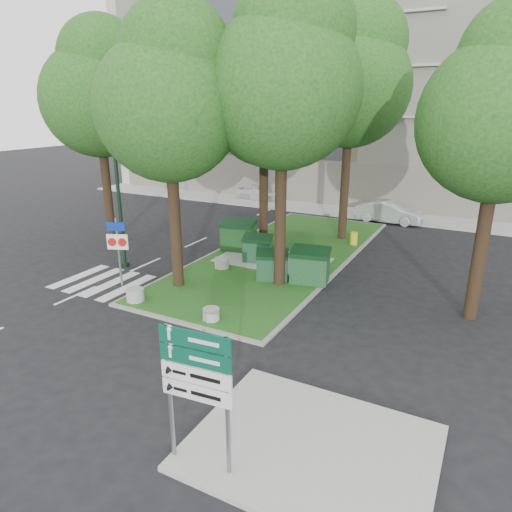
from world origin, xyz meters
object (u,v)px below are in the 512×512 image
Objects in this scene: street_lamp at (117,179)px; directional_sign at (197,378)px; dumpster_a at (239,235)px; bollard_left at (135,295)px; dumpster_b at (258,248)px; tree_street_right at (508,104)px; tree_street_left at (99,89)px; bollard_mid at (222,263)px; traffic_sign_pole at (118,243)px; car_white at (260,192)px; tree_median_near_right at (286,73)px; dumpster_c at (272,265)px; dumpster_d at (310,266)px; tree_median_mid at (266,104)px; tree_median_far at (354,75)px; tree_median_near_left at (171,94)px; car_silver at (389,212)px; bollard_right at (211,314)px; litter_bin at (354,238)px.

directional_sign is at bearing -40.41° from street_lamp.
bollard_left is at bearing -103.36° from dumpster_a.
tree_street_right is at bearing -25.71° from dumpster_b.
tree_street_left is 10.45m from bollard_mid.
car_white is (-2.90, 17.84, -1.18)m from traffic_sign_pole.
tree_median_near_right reaches higher than dumpster_c.
dumpster_d is 4.06m from bollard_mid.
car_white is (-5.64, 10.36, -6.36)m from tree_median_mid.
dumpster_c is at bearing -3.34° from bollard_mid.
directional_sign reaches higher than bollard_mid.
dumpster_a is 14.22m from directional_sign.
car_white is (-9.55, 14.17, -0.19)m from dumpster_d.
bollard_left is 19.48m from car_white.
tree_street_right is at bearing -45.83° from tree_median_far.
car_silver is (4.98, 14.54, -6.66)m from tree_median_near_left.
dumpster_d is at bearing 37.05° from tree_median_near_right.
directional_sign is 26.93m from car_white.
tree_street_right is 16.15× the size of bollard_mid.
bollard_mid is (-3.31, -7.06, -7.98)m from tree_median_far.
tree_median_near_right is 11.53m from directional_sign.
dumpster_a is 4.25m from dumpster_c.
traffic_sign_pole is at bearing -141.65° from dumpster_b.
bollard_right is 0.89× the size of bollard_mid.
tree_median_near_right reaches higher than tree_median_mid.
car_silver is at bearing 41.71° from traffic_sign_pole.
litter_bin is (11.52, 5.07, -7.21)m from tree_street_left.
tree_median_far is 4.25× the size of traffic_sign_pole.
street_lamp is 16.58m from car_silver.
tree_median_near_left is 2.91× the size of car_white.
bollard_right is (9.77, -5.56, -7.33)m from tree_street_left.
litter_bin is at bearing 43.16° from street_lamp.
tree_median_near_left is at bearing -124.48° from dumpster_b.
tree_median_near_left is 7.59m from dumpster_c.
dumpster_c is 4.37m from bollard_right.
bollard_right is (-0.93, -11.56, -8.00)m from tree_median_far.
dumpster_c is at bearing -6.93° from tree_street_left.
tree_street_right is at bearing -21.80° from tree_median_mid.
tree_street_left is 14.51m from litter_bin.
dumpster_c is (-0.77, -7.21, -7.62)m from tree_median_far.
traffic_sign_pole reaches higher than litter_bin.
tree_street_left reaches higher than street_lamp.
street_lamp is (-6.67, -1.47, 3.25)m from dumpster_c.
bollard_right is 0.15× the size of car_white.
tree_median_mid reaches higher than car_silver.
tree_median_mid is 9.50m from traffic_sign_pole.
tree_median_near_right is 17.87× the size of bollard_left.
car_silver is at bearing 54.64° from dumpster_b.
tree_street_left reaches higher than tree_median_mid.
bollard_mid is (7.39, -1.06, -7.31)m from tree_street_left.
dumpster_c reaches higher than bollard_left.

